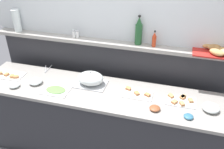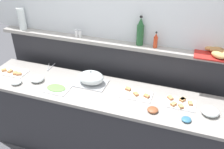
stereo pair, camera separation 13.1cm
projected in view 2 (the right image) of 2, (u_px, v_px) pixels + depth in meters
ground_plane at (117, 119)px, 3.58m from camera, size 12.00×12.00×0.00m
buffet_counter at (101, 123)px, 2.86m from camera, size 2.72×0.61×0.90m
back_ledge_unit at (114, 84)px, 3.13m from camera, size 2.81×0.22×1.30m
sandwich_platter_front at (136, 94)px, 2.56m from camera, size 0.34×0.19×0.04m
sandwich_platter_rear at (12, 72)px, 2.94m from camera, size 0.35×0.19×0.04m
sandwich_platter_side at (180, 103)px, 2.43m from camera, size 0.28×0.19×0.04m
cold_cuts_platter at (56, 88)px, 2.65m from camera, size 0.28×0.21×0.02m
serving_cloche at (91, 78)px, 2.70m from camera, size 0.34×0.24×0.17m
glass_bowl_large at (210, 112)px, 2.29m from camera, size 0.16×0.16×0.07m
glass_bowl_medium at (37, 79)px, 2.78m from camera, size 0.15×0.15×0.06m
glass_bowl_small at (16, 82)px, 2.73m from camera, size 0.12×0.12×0.05m
condiment_bowl_dark at (186, 119)px, 2.22m from camera, size 0.09×0.09×0.03m
condiment_bowl_red at (153, 110)px, 2.33m from camera, size 0.10×0.10×0.04m
serving_tongs at (50, 67)px, 3.05m from camera, size 0.09×0.19×0.01m
wine_bottle_green at (140, 32)px, 2.61m from camera, size 0.08×0.08×0.32m
hot_sauce_bottle at (156, 41)px, 2.58m from camera, size 0.04×0.04×0.18m
salt_shaker at (76, 33)px, 2.85m from camera, size 0.03×0.03×0.09m
pepper_shaker at (80, 33)px, 2.84m from camera, size 0.03×0.03×0.09m
bread_basket at (219, 53)px, 2.43m from camera, size 0.40×0.29×0.08m
water_carafe at (22, 19)px, 3.00m from camera, size 0.09×0.09×0.26m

